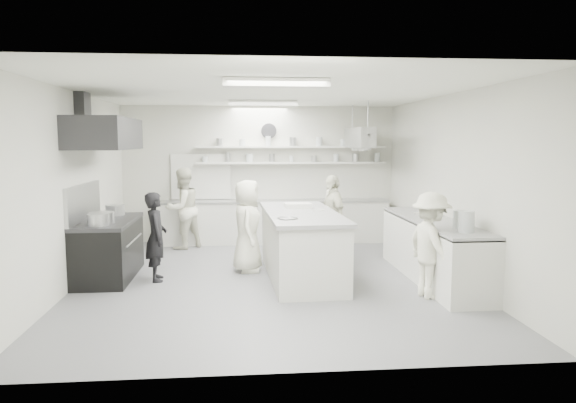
{
  "coord_description": "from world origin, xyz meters",
  "views": [
    {
      "loc": [
        -0.47,
        -8.43,
        2.24
      ],
      "look_at": [
        0.36,
        0.6,
        1.21
      ],
      "focal_mm": 33.36,
      "sensor_mm": 36.0,
      "label": 1
    }
  ],
  "objects": [
    {
      "name": "wall_front",
      "position": [
        0.0,
        -3.5,
        1.5
      ],
      "size": [
        6.0,
        0.04,
        3.0
      ],
      "primitive_type": "cube",
      "color": "beige",
      "rests_on": "floor"
    },
    {
      "name": "stove_pot",
      "position": [
        -2.6,
        0.03,
        1.02
      ],
      "size": [
        0.39,
        0.39,
        0.22
      ],
      "primitive_type": "cylinder",
      "color": "#AAACAE",
      "rests_on": "stove"
    },
    {
      "name": "bowl_right",
      "position": [
        2.67,
        0.5,
        0.97
      ],
      "size": [
        0.27,
        0.27,
        0.05
      ],
      "primitive_type": "imported",
      "rotation": [
        0.0,
        0.0,
        0.26
      ],
      "color": "silver",
      "rests_on": "right_counter"
    },
    {
      "name": "cook_island_left",
      "position": [
        -0.33,
        0.63,
        0.79
      ],
      "size": [
        0.52,
        0.78,
        1.58
      ],
      "primitive_type": "imported",
      "rotation": [
        0.0,
        0.0,
        1.54
      ],
      "color": "white",
      "rests_on": "floor"
    },
    {
      "name": "cook_stove",
      "position": [
        -1.8,
        0.15,
        0.71
      ],
      "size": [
        0.43,
        0.57,
        1.43
      ],
      "primitive_type": "imported",
      "rotation": [
        0.0,
        0.0,
        1.75
      ],
      "color": "black",
      "rests_on": "floor"
    },
    {
      "name": "prep_island",
      "position": [
        0.54,
        0.17,
        0.52
      ],
      "size": [
        1.16,
        2.85,
        1.04
      ],
      "primitive_type": "cube",
      "rotation": [
        0.0,
        0.0,
        0.04
      ],
      "color": "silver",
      "rests_on": "floor"
    },
    {
      "name": "wall_left",
      "position": [
        -3.0,
        0.0,
        1.5
      ],
      "size": [
        0.04,
        7.0,
        3.0
      ],
      "primitive_type": "cube",
      "color": "beige",
      "rests_on": "floor"
    },
    {
      "name": "cook_island_right",
      "position": [
        1.27,
        1.39,
        0.8
      ],
      "size": [
        0.58,
        1.0,
        1.6
      ],
      "primitive_type": "imported",
      "rotation": [
        0.0,
        0.0,
        -1.36
      ],
      "color": "white",
      "rests_on": "floor"
    },
    {
      "name": "right_counter",
      "position": [
        2.65,
        -0.2,
        0.47
      ],
      "size": [
        0.74,
        3.3,
        0.94
      ],
      "primitive_type": "cube",
      "color": "silver",
      "rests_on": "floor"
    },
    {
      "name": "light_fixture_front",
      "position": [
        0.0,
        -1.8,
        2.94
      ],
      "size": [
        1.3,
        0.25,
        0.1
      ],
      "primitive_type": "cube",
      "color": "silver",
      "rests_on": "ceiling"
    },
    {
      "name": "light_fixture_rear",
      "position": [
        0.0,
        1.8,
        2.94
      ],
      "size": [
        1.3,
        0.25,
        0.1
      ],
      "primitive_type": "cube",
      "color": "silver",
      "rests_on": "ceiling"
    },
    {
      "name": "shelf_lower",
      "position": [
        0.7,
        3.37,
        1.75
      ],
      "size": [
        4.2,
        0.26,
        0.04
      ],
      "primitive_type": "cube",
      "color": "silver",
      "rests_on": "wall_back"
    },
    {
      "name": "wall_clock",
      "position": [
        0.2,
        3.46,
        2.45
      ],
      "size": [
        0.32,
        0.05,
        0.32
      ],
      "primitive_type": "cylinder",
      "rotation": [
        1.57,
        0.0,
        0.0
      ],
      "color": "white",
      "rests_on": "wall_back"
    },
    {
      "name": "cook_back",
      "position": [
        -1.64,
        2.72,
        0.84
      ],
      "size": [
        1.03,
        1.02,
        1.68
      ],
      "primitive_type": "imported",
      "rotation": [
        0.0,
        0.0,
        -2.38
      ],
      "color": "white",
      "rests_on": "floor"
    },
    {
      "name": "wall_right",
      "position": [
        3.0,
        0.0,
        1.5
      ],
      "size": [
        0.04,
        7.0,
        3.0
      ],
      "primitive_type": "cube",
      "color": "beige",
      "rests_on": "floor"
    },
    {
      "name": "wall_back",
      "position": [
        0.0,
        3.5,
        1.5
      ],
      "size": [
        6.0,
        0.04,
        3.0
      ],
      "primitive_type": "cube",
      "color": "beige",
      "rests_on": "floor"
    },
    {
      "name": "pass_through_window",
      "position": [
        -1.3,
        3.48,
        1.45
      ],
      "size": [
        1.3,
        0.04,
        1.0
      ],
      "primitive_type": "cube",
      "color": "black",
      "rests_on": "wall_back"
    },
    {
      "name": "floor",
      "position": [
        0.0,
        0.0,
        -0.01
      ],
      "size": [
        6.0,
        7.0,
        0.02
      ],
      "primitive_type": "cube",
      "color": "gray",
      "rests_on": "ground"
    },
    {
      "name": "bowl_island_a",
      "position": [
        0.24,
        -0.63,
        1.07
      ],
      "size": [
        0.37,
        0.37,
        0.07
      ],
      "primitive_type": "imported",
      "rotation": [
        0.0,
        0.0,
        0.37
      ],
      "color": "#AAACAE",
      "rests_on": "prep_island"
    },
    {
      "name": "back_counter",
      "position": [
        0.3,
        3.2,
        0.46
      ],
      "size": [
        5.0,
        0.6,
        0.92
      ],
      "primitive_type": "cube",
      "color": "silver",
      "rests_on": "floor"
    },
    {
      "name": "stove",
      "position": [
        -2.6,
        0.4,
        0.45
      ],
      "size": [
        0.8,
        1.8,
        0.9
      ],
      "primitive_type": "cube",
      "color": "black",
      "rests_on": "floor"
    },
    {
      "name": "cook_right",
      "position": [
        2.24,
        -1.16,
        0.76
      ],
      "size": [
        0.74,
        1.07,
        1.52
      ],
      "primitive_type": "imported",
      "rotation": [
        0.0,
        0.0,
        1.76
      ],
      "color": "white",
      "rests_on": "floor"
    },
    {
      "name": "bowl_island_b",
      "position": [
        0.84,
        0.3,
        1.07
      ],
      "size": [
        0.26,
        0.26,
        0.06
      ],
      "primitive_type": "imported",
      "rotation": [
        0.0,
        0.0,
        -0.33
      ],
      "color": "silver",
      "rests_on": "prep_island"
    },
    {
      "name": "pot_rack",
      "position": [
        2.0,
        2.4,
        2.3
      ],
      "size": [
        0.3,
        1.6,
        0.4
      ],
      "primitive_type": "cube",
      "color": "#AAACAE",
      "rests_on": "ceiling"
    },
    {
      "name": "exhaust_hood",
      "position": [
        -2.6,
        0.4,
        2.35
      ],
      "size": [
        0.85,
        2.0,
        0.5
      ],
      "primitive_type": "cube",
      "color": "#2F2F32",
      "rests_on": "wall_left"
    },
    {
      "name": "ceiling",
      "position": [
        0.0,
        0.0,
        3.01
      ],
      "size": [
        6.0,
        7.0,
        0.02
      ],
      "primitive_type": "cube",
      "color": "white",
      "rests_on": "wall_back"
    },
    {
      "name": "shelf_upper",
      "position": [
        0.7,
        3.37,
        2.1
      ],
      "size": [
        4.2,
        0.26,
        0.04
      ],
      "primitive_type": "cube",
      "color": "silver",
      "rests_on": "wall_back"
    }
  ]
}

